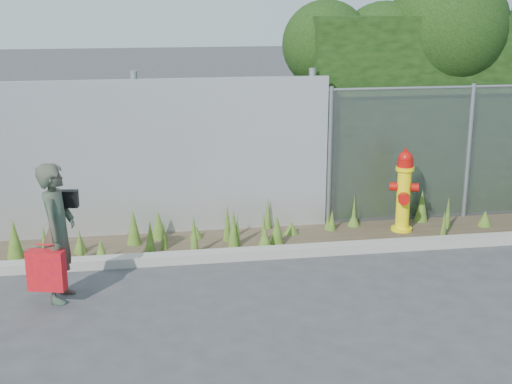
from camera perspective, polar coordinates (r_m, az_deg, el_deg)
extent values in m
plane|color=#3A3A3D|center=(7.71, 3.98, -9.86)|extent=(80.00, 80.00, 0.00)
cube|color=gray|center=(9.31, 1.42, -4.84)|extent=(16.00, 0.22, 0.12)
cube|color=#433526|center=(9.89, 0.76, -3.95)|extent=(16.00, 1.20, 0.01)
cone|color=#3C5F1C|center=(9.71, -16.59, -3.70)|extent=(0.10, 0.10, 0.42)
cone|color=#3C5F1C|center=(9.40, -8.53, -4.04)|extent=(0.15, 0.15, 0.36)
cone|color=#3C5F1C|center=(9.67, 1.67, -3.10)|extent=(0.20, 0.20, 0.43)
cone|color=#3C5F1C|center=(10.33, 14.79, -2.53)|extent=(0.09, 0.09, 0.38)
cone|color=#3C5F1C|center=(9.98, -4.83, -3.27)|extent=(0.19, 0.19, 0.19)
cone|color=#3C5F1C|center=(10.98, 17.84, -2.09)|extent=(0.22, 0.22, 0.24)
cone|color=#3C5F1C|center=(9.44, -8.44, -3.65)|extent=(0.14, 0.14, 0.45)
cone|color=#3C5F1C|center=(9.99, -7.81, -2.69)|extent=(0.22, 0.22, 0.41)
cone|color=#3C5F1C|center=(10.92, 13.12, -1.14)|extent=(0.20, 0.20, 0.49)
cone|color=#3C5F1C|center=(10.68, 15.09, -1.67)|extent=(0.11, 0.11, 0.48)
cone|color=#3C5F1C|center=(9.78, 0.63, -2.83)|extent=(0.09, 0.09, 0.44)
cone|color=#3C5F1C|center=(9.45, 0.70, -3.84)|extent=(0.22, 0.22, 0.33)
cone|color=#3C5F1C|center=(10.33, 5.77, -2.45)|extent=(0.10, 0.10, 0.25)
cone|color=#3C5F1C|center=(9.59, -1.49, -3.08)|extent=(0.08, 0.08, 0.48)
cone|color=#3C5F1C|center=(10.30, 0.98, -1.78)|extent=(0.10, 0.10, 0.47)
cone|color=#3C5F1C|center=(9.79, -2.31, -2.56)|extent=(0.13, 0.13, 0.52)
cone|color=#3C5F1C|center=(10.32, 6.09, -2.33)|extent=(0.13, 0.13, 0.31)
cone|color=#3C5F1C|center=(10.56, 7.82, -2.24)|extent=(0.20, 0.20, 0.21)
cone|color=#3C5F1C|center=(10.67, 7.85, -1.42)|extent=(0.08, 0.08, 0.44)
cone|color=#3C5F1C|center=(9.30, -12.29, -4.64)|extent=(0.18, 0.18, 0.30)
cone|color=#3C5F1C|center=(9.55, -7.38, -3.46)|extent=(0.09, 0.09, 0.43)
cone|color=#3C5F1C|center=(9.80, -9.77, -2.85)|extent=(0.20, 0.20, 0.50)
cone|color=#3C5F1C|center=(9.68, -18.77, -3.62)|extent=(0.23, 0.23, 0.52)
cone|color=#3C5F1C|center=(9.35, -13.89, -4.14)|extent=(0.10, 0.10, 0.46)
cone|color=#3C5F1C|center=(9.54, -1.82, -2.97)|extent=(0.16, 0.16, 0.55)
cone|color=#3C5F1C|center=(9.67, -13.90, -4.03)|extent=(0.18, 0.18, 0.28)
cone|color=#3C5F1C|center=(9.31, -4.98, -3.52)|extent=(0.13, 0.13, 0.55)
cone|color=#3C5F1C|center=(10.13, 2.84, -2.94)|extent=(0.22, 0.22, 0.19)
cube|color=silver|center=(10.14, -18.26, 2.20)|extent=(8.50, 0.08, 2.20)
cylinder|color=gray|center=(10.12, -9.49, 3.04)|extent=(0.10, 0.10, 2.30)
cylinder|color=gray|center=(10.42, 4.41, 3.57)|extent=(0.10, 0.10, 2.30)
cylinder|color=gray|center=(10.39, 5.90, 2.80)|extent=(0.07, 0.07, 2.05)
cylinder|color=gray|center=(11.15, 16.63, 3.10)|extent=(0.07, 0.07, 2.05)
sphere|color=black|center=(11.15, 5.63, 11.66)|extent=(1.35, 1.35, 1.35)
sphere|color=black|center=(11.42, 10.25, 11.03)|extent=(1.52, 1.52, 1.52)
sphere|color=black|center=(11.61, 15.06, 12.61)|extent=(1.86, 1.86, 1.86)
sphere|color=black|center=(12.24, 16.47, 11.37)|extent=(1.64, 1.64, 1.64)
cylinder|color=yellow|center=(10.49, 11.56, -2.95)|extent=(0.30, 0.30, 0.06)
cylinder|color=yellow|center=(10.37, 11.69, -0.72)|extent=(0.19, 0.19, 0.91)
cylinder|color=yellow|center=(10.25, 11.83, 1.85)|extent=(0.26, 0.26, 0.05)
cylinder|color=#B20F0A|center=(10.23, 11.86, 2.26)|extent=(0.23, 0.23, 0.11)
sphere|color=#B20F0A|center=(10.21, 11.88, 2.67)|extent=(0.20, 0.20, 0.20)
cylinder|color=#B20F0A|center=(10.19, 11.91, 3.26)|extent=(0.05, 0.05, 0.05)
cylinder|color=#B20F0A|center=(10.26, 10.97, 0.36)|extent=(0.11, 0.12, 0.12)
cylinder|color=#B20F0A|center=(10.37, 12.53, 0.43)|extent=(0.11, 0.12, 0.12)
cylinder|color=#B20F0A|center=(10.21, 12.01, -0.52)|extent=(0.16, 0.13, 0.16)
imported|color=#106B4B|center=(8.12, -15.58, -3.14)|extent=(0.47, 0.63, 1.56)
cube|color=#A80924|center=(8.07, -16.42, -6.04)|extent=(0.40, 0.15, 0.45)
cylinder|color=#A80924|center=(7.97, -16.58, -4.05)|extent=(0.19, 0.02, 0.02)
cube|color=black|center=(8.17, -14.92, -0.53)|extent=(0.25, 0.11, 0.19)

